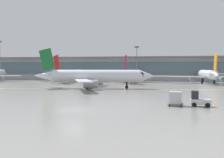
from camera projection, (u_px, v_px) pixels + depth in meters
The scene contains 11 objects.
ground_plane at pixel (73, 110), 33.66m from camera, with size 400.00×400.00×0.00m, color gray.
taxiway_centreline_stripe at pixel (94, 89), 65.80m from camera, with size 110.00×0.36×0.01m, color yellow.
terminal_concourse at pixel (134, 68), 113.35m from camera, with size 170.02×11.00×9.60m.
gate_airplane_1 at pixel (70, 74), 99.01m from camera, with size 26.61×28.70×9.50m.
gate_airplane_2 at pixel (131, 74), 97.49m from camera, with size 26.55×28.51×9.46m.
gate_airplane_3 at pixel (207, 75), 90.55m from camera, with size 26.67×28.65×9.50m.
taxiing_regional_jet at pixel (94, 76), 67.67m from camera, with size 30.54×28.28×10.11m.
baggage_tug at pixel (199, 100), 36.45m from camera, with size 2.67×1.73×2.10m.
cargo_dolly_lead at pixel (175, 98), 37.11m from camera, with size 2.18×1.70×1.94m.
apron_light_mast_0 at pixel (0, 59), 115.17m from camera, with size 1.80×0.36×16.42m.
apron_light_mast_1 at pixel (137, 62), 107.14m from camera, with size 1.80×0.36×13.52m.
Camera 1 is at (10.45, -32.16, 5.26)m, focal length 43.64 mm.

